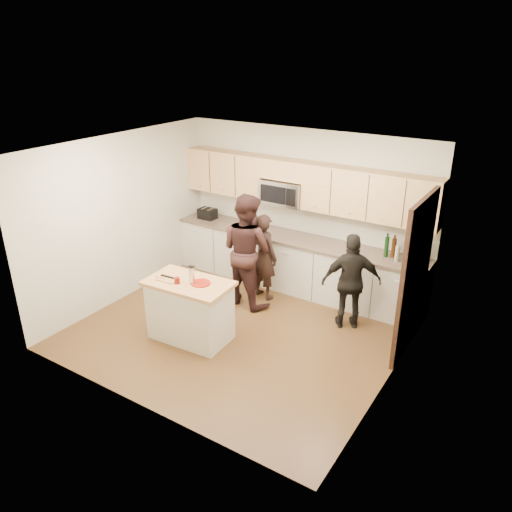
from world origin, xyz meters
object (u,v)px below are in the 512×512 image
Objects in this scene: island at (190,310)px; woman_right at (351,282)px; woman_left at (264,257)px; woman_center at (247,250)px; toaster at (207,214)px.

woman_right is (1.79, 1.53, 0.29)m from island.
woman_center reaches higher than woman_left.
woman_left is 0.98× the size of woman_right.
island is 0.84× the size of woman_right.
toaster reaches higher than island.
island is 3.91× the size of toaster.
woman_right reaches higher than woman_left.
woman_center is (1.43, -0.85, -0.11)m from toaster.
toaster is 0.17× the size of woman_center.
woman_right reaches higher than toaster.
woman_left is at bearing -35.78° from woman_right.
island is at bearing -58.36° from toaster.
woman_center reaches higher than woman_right.
woman_center is at bearing 83.14° from island.
woman_center reaches higher than island.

